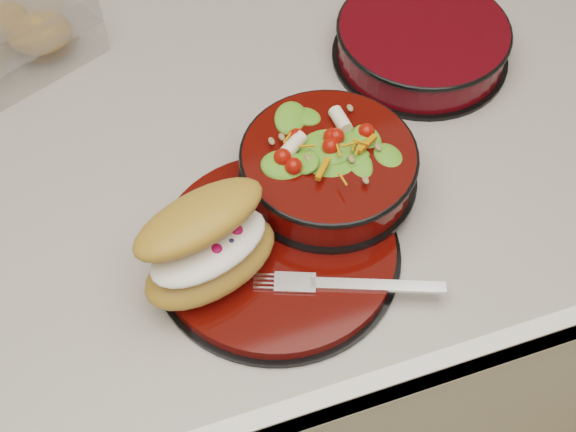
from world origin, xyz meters
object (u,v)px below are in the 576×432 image
object	(u,v)px
dinner_plate	(278,251)
fork	(353,284)
croissant	(208,244)
extra_bowl	(422,41)
island_counter	(285,303)
salad_bowl	(329,162)

from	to	relation	value
dinner_plate	fork	world-z (taller)	fork
croissant	extra_bowl	size ratio (longest dim) A/B	0.74
island_counter	extra_bowl	distance (m)	0.52
island_counter	salad_bowl	bearing A→B (deg)	-83.33
island_counter	fork	xyz separation A→B (m)	(-0.01, -0.26, 0.47)
croissant	extra_bowl	bearing A→B (deg)	15.82
dinner_plate	extra_bowl	bearing A→B (deg)	40.52
croissant	salad_bowl	bearing A→B (deg)	5.60
fork	croissant	bearing A→B (deg)	84.13
island_counter	salad_bowl	distance (m)	0.51
island_counter	fork	distance (m)	0.53
island_counter	extra_bowl	xyz separation A→B (m)	(0.21, 0.06, 0.48)
dinner_plate	salad_bowl	world-z (taller)	salad_bowl
island_counter	dinner_plate	size ratio (longest dim) A/B	4.48
croissant	extra_bowl	xyz separation A→B (m)	(0.36, 0.25, -0.04)
salad_bowl	extra_bowl	size ratio (longest dim) A/B	0.88
salad_bowl	fork	xyz separation A→B (m)	(-0.02, -0.14, -0.03)
island_counter	croissant	size ratio (longest dim) A/B	7.10
extra_bowl	salad_bowl	bearing A→B (deg)	-138.86
island_counter	dinner_plate	world-z (taller)	dinner_plate
dinner_plate	croissant	size ratio (longest dim) A/B	1.59
extra_bowl	dinner_plate	bearing A→B (deg)	-139.48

